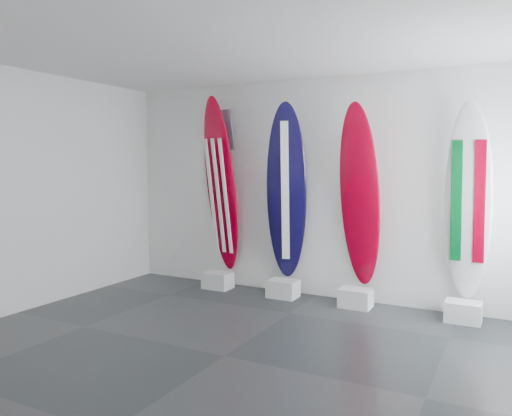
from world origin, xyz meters
The scene contains 13 objects.
floor centered at (0.00, 0.00, 0.00)m, with size 6.00×6.00×0.00m, color black.
ceiling centered at (0.00, 0.00, 3.00)m, with size 6.00×6.00×0.00m, color white.
wall_back centered at (0.00, 2.50, 1.50)m, with size 6.00×6.00×0.00m, color white.
wall_left centered at (-3.00, 0.00, 1.50)m, with size 5.00×5.00×0.00m, color white.
display_block_usa centered at (-1.44, 2.18, 0.12)m, with size 0.40×0.30×0.24m, color white.
surfboard_usa centered at (-1.44, 2.28, 1.52)m, with size 0.59×0.08×2.59m, color #9B0019.
display_block_navy centered at (-0.38, 2.18, 0.12)m, with size 0.40×0.30×0.24m, color white.
surfboard_navy centered at (-0.38, 2.28, 1.45)m, with size 0.55×0.08×2.44m, color black.
display_block_swiss centered at (0.64, 2.18, 0.12)m, with size 0.40×0.30×0.24m, color white.
surfboard_swiss centered at (0.64, 2.28, 1.42)m, with size 0.54×0.08×2.40m, color #9B0019.
display_block_italy centered at (1.93, 2.18, 0.12)m, with size 0.40×0.30×0.24m, color white.
surfboard_italy centered at (1.93, 2.28, 1.40)m, with size 0.53×0.08×2.33m, color white.
wall_outlet centered at (-2.45, 2.48, 0.35)m, with size 0.09×0.02×0.13m, color silver.
Camera 1 is at (2.41, -3.95, 1.84)m, focal length 34.86 mm.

